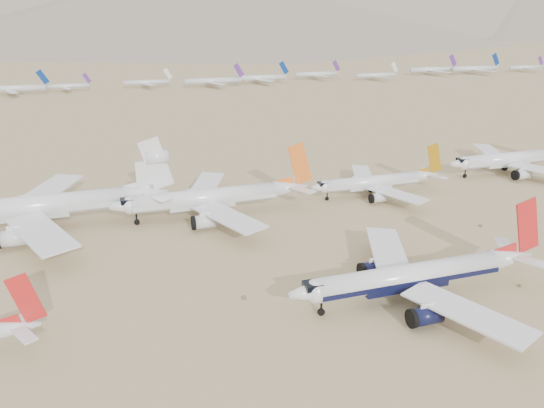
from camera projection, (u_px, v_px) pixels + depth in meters
The scene contains 8 objects.
ground at pixel (420, 310), 99.51m from camera, with size 7000.00×7000.00×0.00m, color #9C825B.
main_airliner at pixel (420, 275), 102.10m from camera, with size 51.72×50.52×18.25m.
row2_navy_widebody at pixel (514, 159), 182.56m from camera, with size 49.70×48.60×17.68m.
row2_gold_tail at pixel (377, 182), 160.64m from camera, with size 41.68×40.76×14.84m.
row2_orange_tail at pixel (214, 198), 143.62m from camera, with size 52.92×51.77×18.88m.
row2_white_trijet at pixel (45, 205), 134.78m from camera, with size 62.59×61.17×22.18m.
distant_storage_row at pixel (238, 78), 405.21m from camera, with size 630.50×60.55×15.52m.
foothills at pixel (354, 5), 1212.40m from camera, with size 4637.50×1395.00×155.00m.
Camera 1 is at (-53.36, -73.75, 52.84)m, focal length 35.00 mm.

